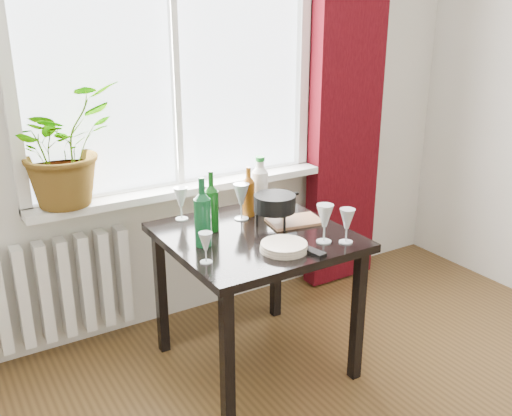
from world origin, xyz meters
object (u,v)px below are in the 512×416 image
cleaning_bottle (260,184)px  plate_stack (284,247)px  potted_plant (61,145)px  wineglass_far_right (347,225)px  wineglass_front_left (206,247)px  radiator (55,290)px  wine_bottle_left (202,212)px  wineglass_back_left (181,203)px  cutting_board (295,221)px  bottle_amber (248,191)px  tv_remote (310,251)px  wine_bottle_right (211,201)px  wineglass_back_center (241,201)px  wineglass_front_right (325,223)px  fondue_pot (275,210)px  table (255,250)px

cleaning_bottle → plate_stack: cleaning_bottle is taller
potted_plant → wineglass_far_right: size_ratio=3.50×
plate_stack → wineglass_front_left: bearing=169.5°
radiator → wine_bottle_left: wine_bottle_left is taller
wineglass_back_left → cutting_board: bearing=-36.1°
bottle_amber → wineglass_far_right: bearing=-70.1°
wineglass_front_left → tv_remote: 0.47m
wine_bottle_left → wineglass_front_left: bearing=-113.0°
wine_bottle_right → cleaning_bottle: size_ratio=0.99×
bottle_amber → wineglass_back_center: bearing=-154.8°
potted_plant → bottle_amber: size_ratio=2.23×
radiator → wine_bottle_right: bearing=-35.2°
plate_stack → cutting_board: (0.24, 0.26, -0.01)m
wine_bottle_right → wineglass_back_left: 0.23m
wineglass_back_center → cutting_board: bearing=-42.0°
wineglass_front_right → fondue_pot: (-0.08, 0.30, -0.01)m
radiator → wineglass_front_right: bearing=-40.0°
wineglass_back_center → wineglass_front_left: size_ratio=1.38×
potted_plant → bottle_amber: 0.96m
wineglass_back_left → plate_stack: 0.65m
table → plate_stack: bearing=-89.7°
radiator → wine_bottle_left: size_ratio=2.42×
wine_bottle_right → wineglass_far_right: 0.66m
wineglass_back_left → fondue_pot: 0.49m
fondue_pot → bottle_amber: bearing=117.8°
potted_plant → wine_bottle_right: 0.78m
wineglass_front_right → wineglass_far_right: 0.10m
wineglass_far_right → plate_stack: 0.31m
wine_bottle_right → cleaning_bottle: (0.35, 0.11, 0.00)m
wine_bottle_right → wineglass_far_right: bearing=-45.4°
table → potted_plant: 1.08m
radiator → wine_bottle_left: 1.00m
wine_bottle_right → wineglass_back_center: (0.20, 0.06, -0.05)m
radiator → wineglass_front_left: size_ratio=5.63×
potted_plant → plate_stack: size_ratio=2.72×
wineglass_front_right → wineglass_far_right: size_ratio=1.11×
radiator → potted_plant: size_ratio=1.33×
wine_bottle_left → wine_bottle_right: bearing=50.4°
wineglass_far_right → wineglass_back_left: (-0.53, 0.68, 0.00)m
wineglass_back_left → plate_stack: (0.23, -0.61, -0.07)m
wineglass_front_right → plate_stack: bearing=175.2°
wineglass_far_right → potted_plant: bearing=137.9°
radiator → wine_bottle_right: (0.69, -0.48, 0.51)m
wine_bottle_right → wineglass_back_center: wine_bottle_right is taller
potted_plant → tv_remote: bearing=-48.7°
cleaning_bottle → fondue_pot: 0.24m
wine_bottle_right → wineglass_front_left: (-0.20, -0.32, -0.08)m
wineglass_front_right → tv_remote: bearing=-153.9°
radiator → wineglass_front_left: bearing=-58.7°
cleaning_bottle → cutting_board: 0.29m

